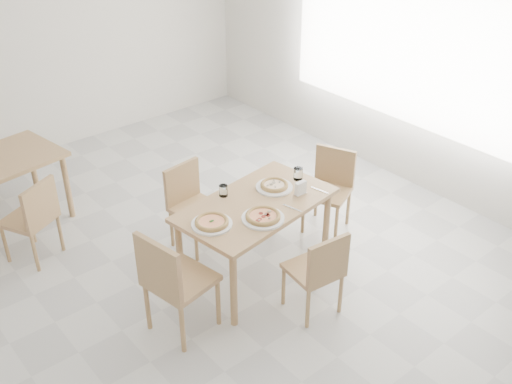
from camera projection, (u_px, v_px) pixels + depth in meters
room at (407, 49)px, 6.30m from camera, size 7.28×7.00×7.00m
main_table at (256, 212)px, 5.12m from camera, size 1.46×0.95×0.75m
chair_south at (319, 269)px, 4.77m from camera, size 0.44×0.44×0.79m
chair_north at (190, 200)px, 5.63m from camera, size 0.46×0.46×0.82m
chair_west at (172, 278)px, 4.53m from camera, size 0.54×0.54×0.93m
chair_east at (330, 184)px, 5.90m from camera, size 0.53×0.53×0.82m
plate_margherita at (212, 224)px, 4.78m from camera, size 0.33×0.33×0.02m
plate_mushroom at (274, 187)px, 5.28m from camera, size 0.33×0.33×0.02m
plate_pepperoni at (263, 218)px, 4.85m from camera, size 0.35×0.35×0.02m
pizza_margherita at (212, 222)px, 4.77m from camera, size 0.36×0.36×0.03m
pizza_mushroom at (274, 185)px, 5.27m from camera, size 0.29×0.29×0.03m
pizza_pepperoni at (263, 216)px, 4.84m from camera, size 0.30×0.30×0.03m
tumbler_a at (298, 174)px, 5.40m from camera, size 0.08×0.08×0.11m
tumbler_b at (223, 191)px, 5.15m from camera, size 0.08×0.08×0.10m
napkin_holder at (301, 189)px, 5.16m from camera, size 0.11×0.06×0.13m
fork_a at (292, 208)px, 5.00m from camera, size 0.05×0.19×0.01m
fork_b at (320, 190)px, 5.25m from camera, size 0.05×0.18×0.01m
chair_back_s at (34, 215)px, 5.41m from camera, size 0.54×0.54×0.82m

